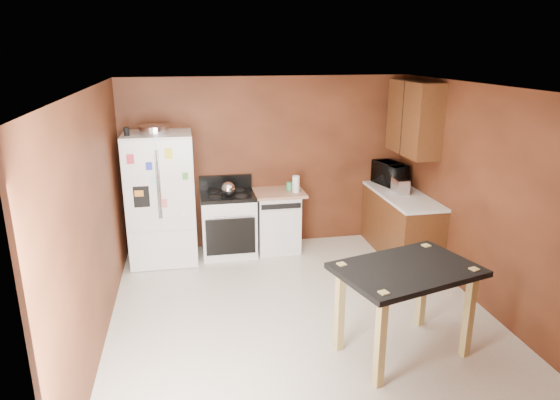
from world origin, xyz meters
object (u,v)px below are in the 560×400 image
object	(u,v)px
paper_towel	(296,184)
microwave	(390,174)
green_canister	(290,186)
refrigerator	(161,198)
gas_range	(228,223)
dishwasher	(277,220)
toaster	(400,186)
roasting_pan	(154,129)
pen_cup	(126,132)
kettle	(228,189)
island	(406,280)

from	to	relation	value
paper_towel	microwave	distance (m)	1.48
green_canister	refrigerator	bearing A→B (deg)	-175.86
refrigerator	paper_towel	bearing A→B (deg)	-0.11
gas_range	dishwasher	bearing A→B (deg)	1.94
microwave	gas_range	world-z (taller)	microwave
toaster	microwave	xyz separation A→B (m)	(0.04, 0.48, 0.05)
roasting_pan	pen_cup	size ratio (longest dim) A/B	3.75
microwave	kettle	bearing A→B (deg)	79.53
roasting_pan	island	bearing A→B (deg)	-49.20
island	gas_range	bearing A→B (deg)	117.11
island	pen_cup	bearing A→B (deg)	136.09
kettle	paper_towel	distance (m)	0.97
refrigerator	dishwasher	bearing A→B (deg)	2.99
kettle	refrigerator	size ratio (longest dim) A/B	0.11
pen_cup	green_canister	xyz separation A→B (m)	(2.19, 0.27, -0.91)
toaster	dishwasher	distance (m)	1.84
gas_range	dishwasher	world-z (taller)	gas_range
toaster	gas_range	world-z (taller)	toaster
toaster	microwave	world-z (taller)	microwave
paper_towel	toaster	size ratio (longest dim) A/B	0.85
gas_range	dishwasher	size ratio (longest dim) A/B	1.24
roasting_pan	gas_range	xyz separation A→B (m)	(0.94, 0.06, -1.39)
toaster	island	distance (m)	2.59
green_canister	microwave	world-z (taller)	microwave
paper_towel	gas_range	xyz separation A→B (m)	(-0.98, 0.06, -0.55)
pen_cup	green_canister	distance (m)	2.39
paper_towel	toaster	xyz separation A→B (m)	(1.44, -0.35, -0.01)
roasting_pan	microwave	xyz separation A→B (m)	(3.39, 0.11, -0.80)
green_canister	dishwasher	distance (m)	0.53
kettle	paper_towel	xyz separation A→B (m)	(0.97, 0.03, 0.01)
roasting_pan	paper_towel	distance (m)	2.09
microwave	dishwasher	size ratio (longest dim) A/B	0.62
kettle	paper_towel	size ratio (longest dim) A/B	0.82
pen_cup	island	size ratio (longest dim) A/B	0.07
pen_cup	refrigerator	distance (m)	1.03
kettle	refrigerator	bearing A→B (deg)	178.02
roasting_pan	kettle	size ratio (longest dim) A/B	2.04
gas_range	island	xyz separation A→B (m)	(1.44, -2.81, 0.31)
kettle	toaster	bearing A→B (deg)	-7.72
pen_cup	toaster	world-z (taller)	pen_cup
gas_range	island	bearing A→B (deg)	-62.89
microwave	dishwasher	bearing A→B (deg)	77.11
microwave	dishwasher	distance (m)	1.83
paper_towel	microwave	world-z (taller)	microwave
green_canister	island	distance (m)	2.93
paper_towel	gas_range	size ratio (longest dim) A/B	0.22
toaster	dishwasher	size ratio (longest dim) A/B	0.32
pen_cup	paper_towel	xyz separation A→B (m)	(2.25, 0.13, -0.84)
refrigerator	dishwasher	distance (m)	1.69
refrigerator	island	xyz separation A→B (m)	(2.35, -2.75, -0.12)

